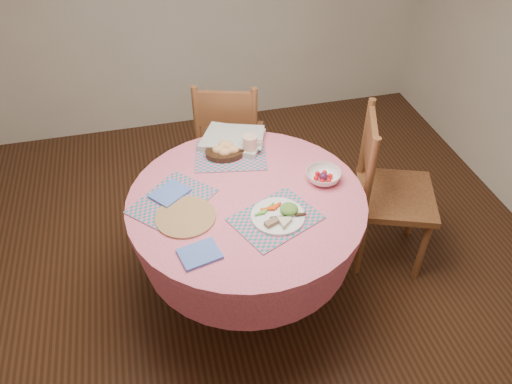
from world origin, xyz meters
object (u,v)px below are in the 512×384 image
latte_mug (250,145)px  fruit_bowl (323,176)px  bread_bowl (226,150)px  chair_right (387,189)px  wicker_trivet (186,217)px  dinner_plate (280,215)px  chair_back (229,138)px  dining_table (247,225)px

latte_mug → fruit_bowl: latte_mug is taller
bread_bowl → fruit_bowl: bread_bowl is taller
chair_right → wicker_trivet: (-1.21, -0.19, 0.22)m
chair_right → dinner_plate: size_ratio=3.82×
chair_back → bread_bowl: bearing=94.8°
chair_back → wicker_trivet: chair_back is taller
dining_table → chair_back: chair_back is taller
dining_table → chair_right: size_ratio=1.22×
chair_back → dinner_plate: chair_back is taller
dining_table → wicker_trivet: wicker_trivet is taller
bread_bowl → latte_mug: size_ratio=1.97×
bread_bowl → chair_right: bearing=-16.5°
wicker_trivet → fruit_bowl: (0.76, 0.11, 0.02)m
wicker_trivet → bread_bowl: bearing=57.5°
chair_right → chair_back: bearing=65.7°
wicker_trivet → bread_bowl: bread_bowl is taller
chair_back → latte_mug: size_ratio=8.27×
chair_right → latte_mug: size_ratio=8.70×
chair_back → wicker_trivet: 1.09m
fruit_bowl → dining_table: bearing=-174.6°
chair_back → latte_mug: bearing=109.9°
dining_table → chair_right: 0.89m
dinner_plate → wicker_trivet: bearing=165.3°
chair_back → fruit_bowl: bearing=129.1°
dining_table → fruit_bowl: size_ratio=5.74×
bread_bowl → latte_mug: (0.14, -0.02, 0.03)m
chair_back → fruit_bowl: 0.97m
dinner_plate → latte_mug: latte_mug is taller
dinner_plate → chair_right: bearing=22.1°
bread_bowl → fruit_bowl: 0.58m
dining_table → chair_right: bearing=7.7°
dining_table → bread_bowl: 0.45m
dinner_plate → bread_bowl: 0.60m
dinner_plate → latte_mug: (-0.01, 0.56, 0.04)m
fruit_bowl → wicker_trivet: bearing=-171.5°
dining_table → dinner_plate: size_ratio=4.66×
dining_table → latte_mug: (0.11, 0.37, 0.26)m
dinner_plate → fruit_bowl: size_ratio=1.23×
dining_table → chair_back: bearing=84.7°
chair_back → latte_mug: (0.03, -0.54, 0.31)m
dinner_plate → bread_bowl: size_ratio=1.16×
chair_right → wicker_trivet: size_ratio=3.39×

